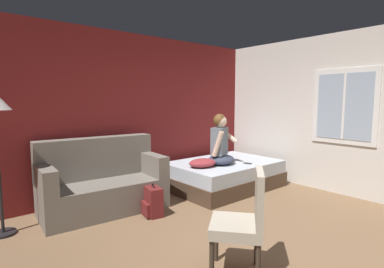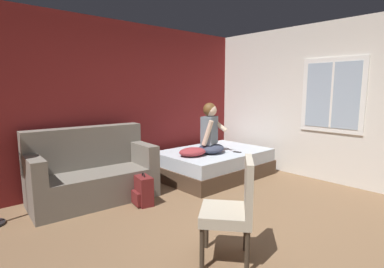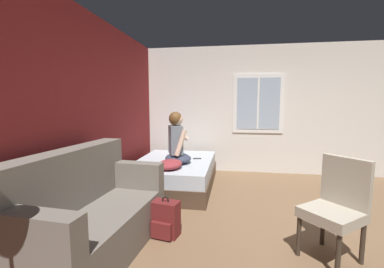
{
  "view_description": "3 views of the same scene",
  "coord_description": "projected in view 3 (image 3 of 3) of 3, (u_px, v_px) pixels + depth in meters",
  "views": [
    {
      "loc": [
        -2.45,
        -1.76,
        1.6
      ],
      "look_at": [
        0.64,
        1.91,
        1.05
      ],
      "focal_mm": 28.0,
      "sensor_mm": 36.0,
      "label": 1
    },
    {
      "loc": [
        -2.45,
        -1.76,
        1.6
      ],
      "look_at": [
        0.8,
        1.85,
        0.86
      ],
      "focal_mm": 28.0,
      "sensor_mm": 36.0,
      "label": 2
    },
    {
      "loc": [
        -2.96,
        0.9,
        1.49
      ],
      "look_at": [
        0.71,
        1.5,
        1.05
      ],
      "focal_mm": 24.0,
      "sensor_mm": 36.0,
      "label": 3
    }
  ],
  "objects": [
    {
      "name": "backpack",
      "position": [
        165.0,
        219.0,
        2.89
      ],
      "size": [
        0.28,
        0.33,
        0.46
      ],
      "color": "maroon",
      "rests_on": "ground"
    },
    {
      "name": "side_chair",
      "position": [
        336.0,
        205.0,
        2.45
      ],
      "size": [
        0.65,
        0.65,
        0.98
      ],
      "color": "#382D23",
      "rests_on": "ground"
    },
    {
      "name": "couch",
      "position": [
        89.0,
        215.0,
        2.55
      ],
      "size": [
        1.76,
        0.95,
        1.04
      ],
      "color": "slate",
      "rests_on": "ground"
    },
    {
      "name": "person_seated",
      "position": [
        177.0,
        142.0,
        4.34
      ],
      "size": [
        0.65,
        0.61,
        0.88
      ],
      "color": "#383D51",
      "rests_on": "bed"
    },
    {
      "name": "bed",
      "position": [
        174.0,
        173.0,
        4.63
      ],
      "size": [
        1.96,
        1.36,
        0.48
      ],
      "color": "#4C3828",
      "rests_on": "ground"
    },
    {
      "name": "wall_back_accent",
      "position": [
        75.0,
        115.0,
        3.24
      ],
      "size": [
        10.31,
        0.16,
        2.7
      ],
      "primitive_type": "cube",
      "color": "maroon",
      "rests_on": "ground"
    },
    {
      "name": "wall_side_with_window",
      "position": [
        277.0,
        110.0,
        5.46
      ],
      "size": [
        0.19,
        7.0,
        2.7
      ],
      "color": "silver",
      "rests_on": "ground"
    },
    {
      "name": "cell_phone",
      "position": [
        197.0,
        158.0,
        4.71
      ],
      "size": [
        0.09,
        0.15,
        0.01
      ],
      "primitive_type": "cube",
      "rotation": [
        0.0,
        0.0,
        3.34
      ],
      "color": "black",
      "rests_on": "bed"
    },
    {
      "name": "ground_plane",
      "position": [
        311.0,
        234.0,
        2.94
      ],
      "size": [
        40.0,
        40.0,
        0.0
      ],
      "primitive_type": "plane",
      "color": "brown"
    },
    {
      "name": "throw_pillow",
      "position": [
        170.0,
        164.0,
        3.99
      ],
      "size": [
        0.53,
        0.43,
        0.14
      ],
      "primitive_type": "ellipsoid",
      "rotation": [
        0.0,
        0.0,
        -0.17
      ],
      "color": "#993338",
      "rests_on": "bed"
    }
  ]
}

